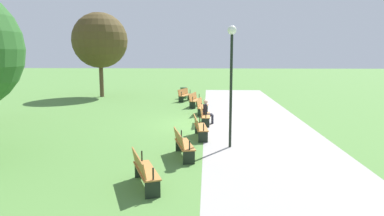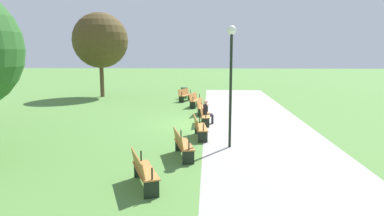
{
  "view_description": "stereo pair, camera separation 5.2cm",
  "coord_description": "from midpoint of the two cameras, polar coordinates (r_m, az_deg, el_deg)",
  "views": [
    {
      "loc": [
        16.5,
        0.08,
        3.48
      ],
      "look_at": [
        -0.0,
        -0.66,
        0.8
      ],
      "focal_mm": 32.1,
      "sensor_mm": 36.0,
      "label": 1
    },
    {
      "loc": [
        16.5,
        0.13,
        3.48
      ],
      "look_at": [
        -0.0,
        -0.66,
        0.8
      ],
      "focal_mm": 32.1,
      "sensor_mm": 36.0,
      "label": 2
    }
  ],
  "objects": [
    {
      "name": "lamp_post",
      "position": [
        12.46,
        6.44,
        7.12
      ],
      "size": [
        0.32,
        0.32,
        4.42
      ],
      "color": "black",
      "rests_on": "ground"
    },
    {
      "name": "bench_4",
      "position": [
        14.09,
        1.14,
        -3.13
      ],
      "size": [
        1.67,
        0.67,
        0.89
      ],
      "rotation": [
        0.0,
        0.0,
        0.12
      ],
      "color": "#B27538",
      "rests_on": "ground"
    },
    {
      "name": "bench_5",
      "position": [
        11.5,
        -1.69,
        -5.97
      ],
      "size": [
        1.69,
        0.85,
        0.89
      ],
      "rotation": [
        0.0,
        0.0,
        0.25
      ],
      "color": "#B27538",
      "rests_on": "ground"
    },
    {
      "name": "person_seated",
      "position": [
        16.92,
        2.44,
        -0.47
      ],
      "size": [
        0.32,
        0.52,
        1.2
      ],
      "color": "black",
      "rests_on": "ground"
    },
    {
      "name": "bench_1",
      "position": [
        22.15,
        0.39,
        1.4
      ],
      "size": [
        1.69,
        0.85,
        0.89
      ],
      "rotation": [
        0.0,
        0.0,
        -0.25
      ],
      "color": "#B27538",
      "rests_on": "ground"
    },
    {
      "name": "bench_3",
      "position": [
        16.77,
        1.95,
        -1.14
      ],
      "size": [
        1.63,
        0.47,
        0.89
      ],
      "color": "#B27538",
      "rests_on": "ground"
    },
    {
      "name": "trash_bin",
      "position": [
        26.3,
        -1.46,
        2.53
      ],
      "size": [
        0.5,
        0.5,
        0.84
      ],
      "primitive_type": "cylinder",
      "color": "#2D512D",
      "rests_on": "ground"
    },
    {
      "name": "tree_1",
      "position": [
        28.08,
        -15.13,
        10.78
      ],
      "size": [
        4.28,
        4.28,
        6.55
      ],
      "color": "brown",
      "rests_on": "ground"
    },
    {
      "name": "bench_0",
      "position": [
        24.78,
        -1.27,
        2.23
      ],
      "size": [
        1.69,
        1.03,
        0.89
      ],
      "rotation": [
        0.0,
        0.0,
        -0.37
      ],
      "color": "#B27538",
      "rests_on": "ground"
    },
    {
      "name": "bench_6",
      "position": [
        9.13,
        -8.17,
        -10.14
      ],
      "size": [
        1.69,
        1.03,
        0.89
      ],
      "rotation": [
        0.0,
        0.0,
        0.37
      ],
      "color": "#B27538",
      "rests_on": "ground"
    },
    {
      "name": "ground_plane",
      "position": [
        16.86,
        2.17,
        -2.7
      ],
      "size": [
        120.0,
        120.0,
        0.0
      ],
      "primitive_type": "plane",
      "color": "#54843D"
    },
    {
      "name": "path_paving",
      "position": [
        17.02,
        10.45,
        -2.72
      ],
      "size": [
        31.14,
        5.02,
        0.01
      ],
      "primitive_type": "cube",
      "color": "#A39E99",
      "rests_on": "ground"
    },
    {
      "name": "bench_2",
      "position": [
        19.47,
        1.55,
        0.31
      ],
      "size": [
        1.67,
        0.67,
        0.89
      ],
      "rotation": [
        0.0,
        0.0,
        -0.12
      ],
      "color": "#B27538",
      "rests_on": "ground"
    }
  ]
}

